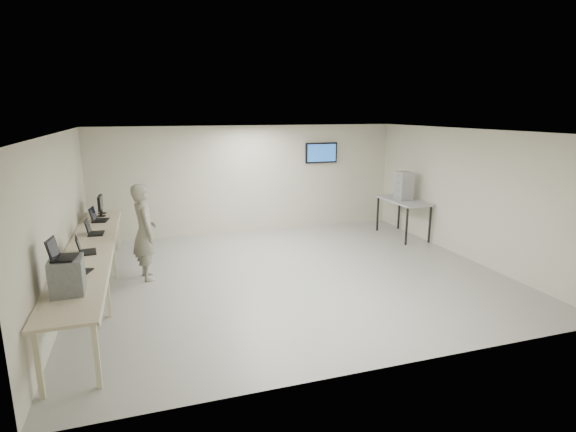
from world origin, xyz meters
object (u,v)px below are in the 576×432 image
object	(u,v)px
side_table	(403,202)
soldier	(145,232)
workbench	(91,252)
equipment_box	(67,276)

from	to	relation	value
side_table	soldier	bearing A→B (deg)	-170.17
workbench	soldier	bearing A→B (deg)	37.83
workbench	side_table	size ratio (longest dim) A/B	3.74
equipment_box	side_table	size ratio (longest dim) A/B	0.29
workbench	soldier	world-z (taller)	soldier
workbench	equipment_box	size ratio (longest dim) A/B	12.99
equipment_box	side_table	xyz separation A→B (m)	(7.25, 3.79, -0.24)
workbench	side_table	xyz separation A→B (m)	(7.19, 1.78, 0.07)
soldier	side_table	xyz separation A→B (m)	(6.30, 1.09, -0.03)
workbench	equipment_box	xyz separation A→B (m)	(-0.06, -2.01, 0.30)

